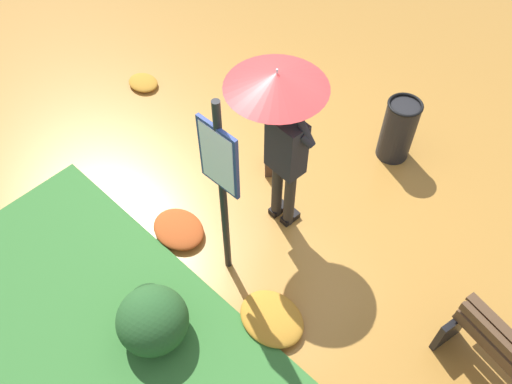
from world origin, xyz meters
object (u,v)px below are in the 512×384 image
(person_with_umbrella, at_px, (281,114))
(trash_bin, at_px, (398,130))
(info_sign_post, at_px, (221,178))
(handbag, at_px, (271,161))

(person_with_umbrella, xyz_separation_m, trash_bin, (-0.43, -1.71, -1.13))
(info_sign_post, height_order, handbag, info_sign_post)
(person_with_umbrella, relative_size, handbag, 5.53)
(trash_bin, bearing_deg, info_sign_post, 82.34)
(handbag, bearing_deg, person_with_umbrella, 137.71)
(handbag, relative_size, trash_bin, 0.44)
(person_with_umbrella, distance_m, trash_bin, 2.10)
(person_with_umbrella, xyz_separation_m, handbag, (0.52, -0.47, -1.42))
(info_sign_post, bearing_deg, person_with_umbrella, -84.64)
(person_with_umbrella, relative_size, info_sign_post, 0.89)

